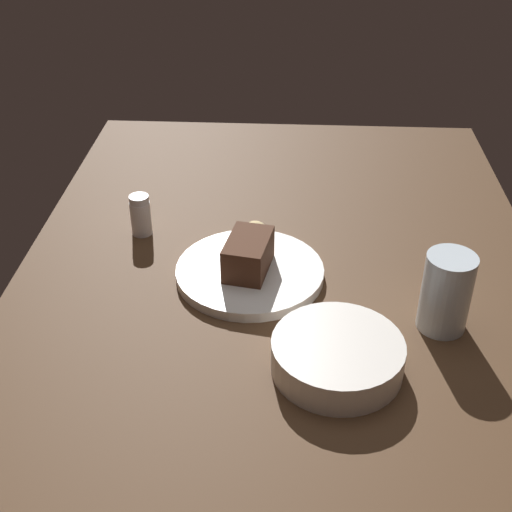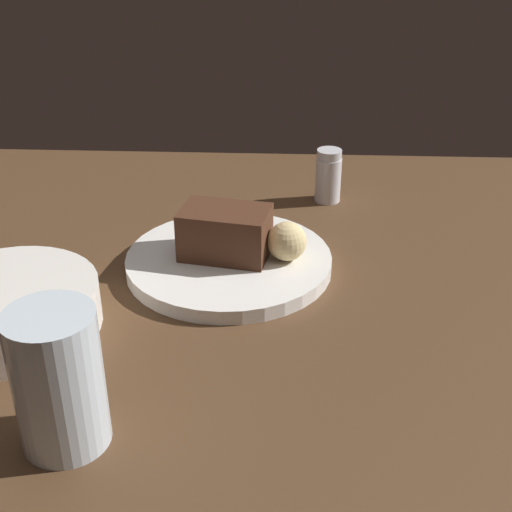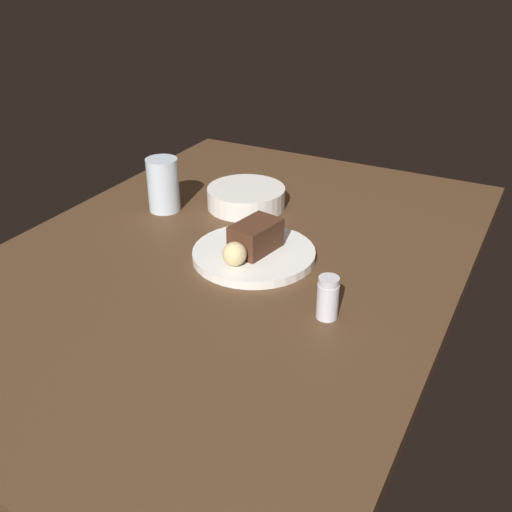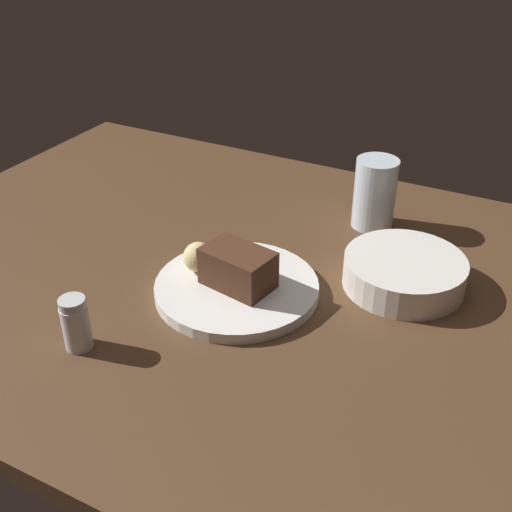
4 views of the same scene
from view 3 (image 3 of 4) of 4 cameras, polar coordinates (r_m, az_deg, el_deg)
dining_table at (r=113.18cm, az=-2.60°, el=-0.52°), size 120.00×84.00×3.00cm
dessert_plate at (r=110.83cm, az=-0.20°, el=0.20°), size 23.16×23.16×1.63cm
chocolate_cake_slice at (r=109.37cm, az=-0.02°, el=1.90°), size 10.57×7.79×5.52cm
bread_roll at (r=104.60cm, az=-2.09°, el=0.20°), size 4.38×4.38×4.38cm
salt_shaker at (r=93.27cm, az=6.95°, el=-4.04°), size 3.49×3.49×7.25cm
water_glass at (r=130.41cm, az=-8.96°, el=6.82°), size 6.92×6.92×11.72cm
side_bowl at (r=131.76cm, az=-0.96°, el=5.70°), size 17.33×17.33×4.46cm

